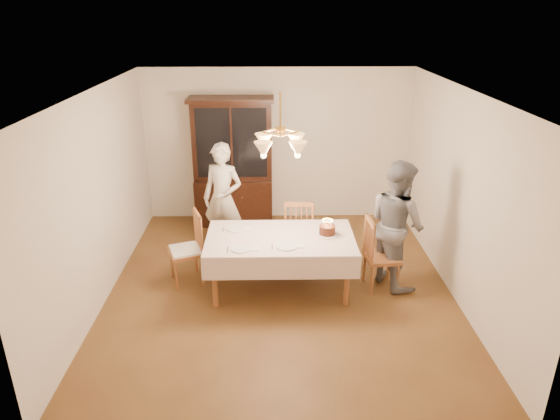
{
  "coord_description": "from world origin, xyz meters",
  "views": [
    {
      "loc": [
        -0.11,
        -5.79,
        3.51
      ],
      "look_at": [
        0.0,
        0.2,
        1.05
      ],
      "focal_mm": 32.0,
      "sensor_mm": 36.0,
      "label": 1
    }
  ],
  "objects_px": {
    "dining_table": "(280,242)",
    "chair_far_side": "(299,234)",
    "china_hutch": "(233,164)",
    "birthday_cake": "(327,230)",
    "elderly_woman": "(223,199)"
  },
  "relations": [
    {
      "from": "dining_table",
      "to": "chair_far_side",
      "type": "bearing_deg",
      "value": 70.04
    },
    {
      "from": "china_hutch",
      "to": "elderly_woman",
      "type": "xyz_separation_m",
      "value": [
        -0.09,
        -1.09,
        -0.2
      ]
    },
    {
      "from": "chair_far_side",
      "to": "birthday_cake",
      "type": "relative_size",
      "value": 3.33
    },
    {
      "from": "dining_table",
      "to": "birthday_cake",
      "type": "height_order",
      "value": "birthday_cake"
    },
    {
      "from": "elderly_woman",
      "to": "birthday_cake",
      "type": "height_order",
      "value": "elderly_woman"
    },
    {
      "from": "dining_table",
      "to": "china_hutch",
      "type": "height_order",
      "value": "china_hutch"
    },
    {
      "from": "dining_table",
      "to": "elderly_woman",
      "type": "height_order",
      "value": "elderly_woman"
    },
    {
      "from": "elderly_woman",
      "to": "birthday_cake",
      "type": "distance_m",
      "value": 1.82
    },
    {
      "from": "china_hutch",
      "to": "chair_far_side",
      "type": "height_order",
      "value": "china_hutch"
    },
    {
      "from": "dining_table",
      "to": "elderly_woman",
      "type": "xyz_separation_m",
      "value": [
        -0.84,
        1.16,
        0.16
      ]
    },
    {
      "from": "dining_table",
      "to": "chair_far_side",
      "type": "height_order",
      "value": "chair_far_side"
    },
    {
      "from": "china_hutch",
      "to": "chair_far_side",
      "type": "relative_size",
      "value": 2.16
    },
    {
      "from": "dining_table",
      "to": "elderly_woman",
      "type": "relative_size",
      "value": 1.13
    },
    {
      "from": "chair_far_side",
      "to": "birthday_cake",
      "type": "distance_m",
      "value": 0.87
    },
    {
      "from": "china_hutch",
      "to": "birthday_cake",
      "type": "xyz_separation_m",
      "value": [
        1.36,
        -2.2,
        -0.22
      ]
    }
  ]
}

